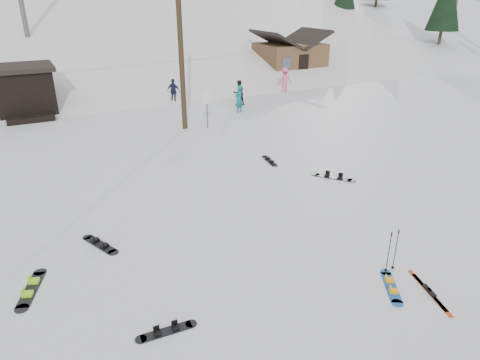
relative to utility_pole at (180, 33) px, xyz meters
name	(u,v)px	position (x,y,z in m)	size (l,w,h in m)	color
ground	(318,294)	(-2.00, -14.00, -4.68)	(200.00, 200.00, 0.00)	white
ski_slope	(71,138)	(-2.00, 41.00, -16.68)	(60.00, 75.00, 45.00)	white
ridge_right	(315,108)	(36.00, 36.00, -15.68)	(34.00, 85.00, 36.00)	white
treeline_right	(344,44)	(34.00, 28.00, -4.68)	(20.00, 60.00, 10.00)	black
treeline_crest	(38,31)	(-2.00, 72.00, -4.68)	(50.00, 6.00, 10.00)	black
utility_pole	(180,33)	(0.00, 0.00, 0.00)	(2.00, 0.26, 9.00)	#3A2819
trail_sign	(207,103)	(1.10, -0.42, -3.41)	(0.50, 0.09, 1.85)	#595B60
lift_hut	(25,90)	(-7.00, 6.94, -3.32)	(3.40, 4.10, 2.75)	black
cabin	(290,59)	(13.00, 10.00, -3.20)	(5.39, 4.40, 3.77)	brown
hero_snowboard	(391,287)	(-0.32, -14.60, -4.66)	(0.87, 1.24, 0.10)	blue
hero_skis	(429,292)	(0.33, -15.15, -4.66)	(0.62, 1.67, 0.09)	#AB3711
ski_poles	(392,251)	(0.15, -14.07, -4.09)	(0.32, 0.08, 1.15)	black
board_scatter_a	(167,331)	(-5.52, -13.54, -4.66)	(1.31, 0.30, 0.09)	black
board_scatter_b	(100,244)	(-6.09, -9.50, -4.65)	(0.76, 1.41, 0.11)	black
board_scatter_c	(31,289)	(-7.91, -10.76, -4.65)	(0.77, 1.58, 0.12)	black
board_scatter_d	(333,177)	(2.68, -8.72, -4.65)	(1.16, 1.41, 0.12)	black
board_scatter_f	(270,161)	(1.44, -6.10, -4.66)	(0.43, 1.37, 0.10)	black
skier_teal	(239,99)	(4.00, 1.66, -3.89)	(0.58, 0.38, 1.58)	#0B7174
skier_dark	(239,93)	(4.75, 3.14, -3.90)	(0.76, 0.59, 1.56)	black
skier_pink	(285,80)	(9.46, 5.19, -3.84)	(1.09, 0.63, 1.69)	#ED5395
skier_navy	(174,91)	(1.40, 5.63, -3.92)	(0.89, 0.37, 1.52)	#191A3E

